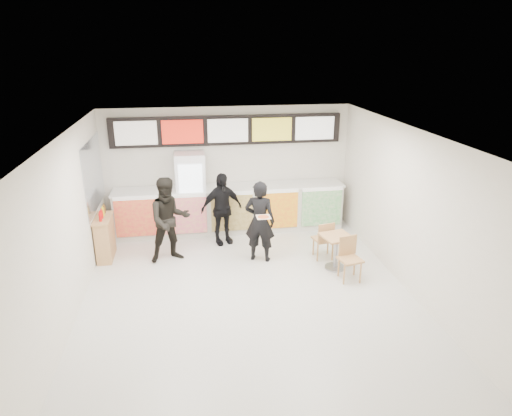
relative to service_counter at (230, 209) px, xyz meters
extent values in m
plane|color=beige|center=(0.00, -3.09, -0.57)|extent=(7.00, 7.00, 0.00)
plane|color=white|center=(0.00, -3.09, 2.43)|extent=(7.00, 7.00, 0.00)
plane|color=silver|center=(0.00, 0.41, 0.93)|extent=(6.00, 0.00, 6.00)
plane|color=silver|center=(-3.00, -3.09, 0.93)|extent=(0.00, 7.00, 7.00)
plane|color=silver|center=(3.00, -3.09, 0.93)|extent=(0.00, 7.00, 7.00)
cube|color=silver|center=(0.00, 0.01, -0.02)|extent=(5.50, 0.70, 1.10)
cube|color=silver|center=(0.00, 0.01, 0.55)|extent=(5.56, 0.76, 0.04)
cube|color=red|center=(-2.20, -0.37, 0.03)|extent=(0.99, 0.02, 0.90)
cube|color=#D22E77|center=(-1.10, -0.37, 0.03)|extent=(0.99, 0.02, 0.90)
cube|color=brown|center=(0.00, -0.37, 0.03)|extent=(0.99, 0.02, 0.90)
cube|color=yellow|center=(1.10, -0.37, 0.03)|extent=(0.99, 0.02, 0.90)
cube|color=green|center=(2.20, -0.37, 0.03)|extent=(0.99, 0.02, 0.90)
cube|color=black|center=(0.00, 0.33, 1.88)|extent=(5.50, 0.12, 0.70)
cube|color=beige|center=(-2.12, 0.26, 1.88)|extent=(0.95, 0.02, 0.55)
cube|color=red|center=(-1.06, 0.26, 1.88)|extent=(0.95, 0.02, 0.55)
cube|color=silver|center=(0.00, 0.26, 1.88)|extent=(0.95, 0.02, 0.55)
cube|color=gold|center=(1.06, 0.26, 1.88)|extent=(0.95, 0.02, 0.55)
cube|color=white|center=(2.12, 0.26, 1.88)|extent=(0.95, 0.02, 0.55)
cube|color=white|center=(-0.93, 0.03, 0.43)|extent=(0.70, 0.65, 2.00)
cube|color=white|center=(-0.93, -0.31, 0.48)|extent=(0.54, 0.02, 1.50)
cylinder|color=green|center=(-1.14, -0.27, -0.12)|extent=(0.07, 0.07, 0.22)
cylinder|color=orange|center=(-1.00, -0.27, -0.12)|extent=(0.07, 0.07, 0.22)
cylinder|color=red|center=(-0.86, -0.27, -0.12)|extent=(0.07, 0.07, 0.22)
cylinder|color=blue|center=(-0.72, -0.27, -0.12)|extent=(0.07, 0.07, 0.22)
cylinder|color=orange|center=(-1.14, -0.27, 0.26)|extent=(0.07, 0.07, 0.22)
cylinder|color=red|center=(-1.00, -0.27, 0.26)|extent=(0.07, 0.07, 0.22)
cylinder|color=blue|center=(-0.86, -0.27, 0.26)|extent=(0.07, 0.07, 0.22)
cylinder|color=green|center=(-0.72, -0.27, 0.26)|extent=(0.07, 0.07, 0.22)
cylinder|color=red|center=(-1.14, -0.27, 0.64)|extent=(0.07, 0.07, 0.22)
cylinder|color=blue|center=(-1.00, -0.27, 0.64)|extent=(0.07, 0.07, 0.22)
cylinder|color=green|center=(-0.86, -0.27, 0.64)|extent=(0.07, 0.07, 0.22)
cylinder|color=orange|center=(-0.72, -0.27, 0.64)|extent=(0.07, 0.07, 0.22)
cylinder|color=blue|center=(-1.14, -0.27, 1.02)|extent=(0.07, 0.07, 0.22)
cylinder|color=green|center=(-1.00, -0.27, 1.02)|extent=(0.07, 0.07, 0.22)
cylinder|color=orange|center=(-0.86, -0.27, 1.02)|extent=(0.07, 0.07, 0.22)
cylinder|color=red|center=(-0.72, -0.27, 1.02)|extent=(0.07, 0.07, 0.22)
cube|color=#B2B7BF|center=(-2.99, -0.64, 1.18)|extent=(0.01, 2.00, 1.50)
imported|color=black|center=(0.45, -1.70, 0.31)|extent=(0.75, 0.62, 1.76)
imported|color=black|center=(-1.42, -1.42, 0.34)|extent=(1.03, 0.89, 1.83)
imported|color=black|center=(-0.27, -0.70, 0.27)|extent=(1.06, 0.69, 1.68)
cube|color=beige|center=(0.45, -2.15, 0.58)|extent=(0.28, 0.28, 0.01)
cone|color=#CC7233|center=(0.45, -2.15, 0.59)|extent=(0.36, 0.36, 0.02)
cube|color=tan|center=(1.93, -2.34, 0.13)|extent=(0.69, 0.69, 0.04)
cylinder|color=gray|center=(1.93, -2.34, -0.22)|extent=(0.08, 0.08, 0.70)
cylinder|color=gray|center=(1.93, -2.34, -0.56)|extent=(0.43, 0.43, 0.03)
cube|color=tan|center=(2.04, -2.86, -0.14)|extent=(0.48, 0.48, 0.04)
cube|color=tan|center=(2.04, -2.68, 0.08)|extent=(0.38, 0.11, 0.41)
cube|color=tan|center=(1.82, -1.82, -0.14)|extent=(0.48, 0.48, 0.04)
cube|color=tan|center=(1.82, -2.00, 0.08)|extent=(0.38, 0.11, 0.41)
cube|color=tan|center=(-2.82, -1.11, -0.13)|extent=(0.30, 0.79, 0.89)
cube|color=tan|center=(-2.82, -1.11, 0.34)|extent=(0.34, 0.83, 0.04)
cylinder|color=red|center=(-2.82, -1.33, 0.45)|extent=(0.06, 0.06, 0.18)
cylinder|color=red|center=(-2.82, -1.16, 0.45)|extent=(0.06, 0.06, 0.18)
cylinder|color=yellow|center=(-2.82, -0.99, 0.45)|extent=(0.06, 0.06, 0.18)
cylinder|color=brown|center=(-2.82, -0.83, 0.45)|extent=(0.06, 0.06, 0.18)
camera|label=1|loc=(-1.00, -10.47, 3.81)|focal=32.00mm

